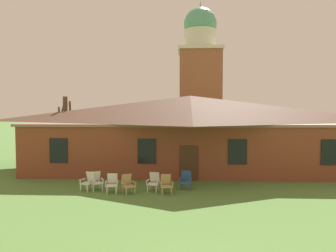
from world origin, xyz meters
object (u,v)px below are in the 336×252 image
Objects in this scene: lawn_chair_left_end at (112,183)px; lawn_chair_right_end at (154,181)px; lawn_chair_near_door at (96,180)px; lawn_chair_far_side at (166,184)px; lawn_chair_under_eave at (186,180)px; lawn_chair_middle at (128,184)px; lawn_chair_by_porch at (88,181)px.

lawn_chair_right_end is (2.11, 0.41, 0.00)m from lawn_chair_left_end.
lawn_chair_far_side is (3.75, -0.55, 0.00)m from lawn_chair_near_door.
lawn_chair_right_end is at bearing 10.90° from lawn_chair_left_end.
lawn_chair_right_end is at bearing 144.91° from lawn_chair_far_side.
lawn_chair_near_door is 1.00× the size of lawn_chair_under_eave.
lawn_chair_far_side is at bearing -8.38° from lawn_chair_near_door.
lawn_chair_near_door is at bearing 160.69° from lawn_chair_middle.
lawn_chair_middle is at bearing -177.76° from lawn_chair_far_side.
lawn_chair_far_side is at bearing 2.24° from lawn_chair_middle.
lawn_chair_far_side is (0.68, -0.48, 0.00)m from lawn_chair_right_end.
lawn_chair_near_door is at bearing 14.42° from lawn_chair_by_porch.
lawn_chair_under_eave is (1.00, 0.93, 0.00)m from lawn_chair_far_side.
lawn_chair_left_end is (1.35, -0.38, 0.00)m from lawn_chair_by_porch.
lawn_chair_left_end and lawn_chair_under_eave have the same top height.
lawn_chair_far_side is 1.00× the size of lawn_chair_under_eave.
lawn_chair_near_door is 1.00× the size of lawn_chair_right_end.
lawn_chair_left_end is at bearing 178.54° from lawn_chair_far_side.
lawn_chair_by_porch is 1.40m from lawn_chair_left_end.
lawn_chair_far_side is 1.37m from lawn_chair_under_eave.
lawn_chair_far_side and lawn_chair_under_eave have the same top height.
lawn_chair_near_door and lawn_chair_under_eave have the same top height.
lawn_chair_right_end is (3.07, -0.08, 0.00)m from lawn_chair_near_door.
lawn_chair_left_end is 2.78m from lawn_chair_far_side.
lawn_chair_near_door is 1.90m from lawn_chair_middle.
lawn_chair_left_end is at bearing -15.78° from lawn_chair_by_porch.
lawn_chair_near_door and lawn_chair_middle have the same top height.
lawn_chair_by_porch is at bearing 164.22° from lawn_chair_left_end.
lawn_chair_middle is at bearing -161.22° from lawn_chair_under_eave.
lawn_chair_left_end is 3.88m from lawn_chair_under_eave.
lawn_chair_left_end is at bearing -167.24° from lawn_chair_under_eave.
lawn_chair_by_porch and lawn_chair_middle have the same top height.
lawn_chair_under_eave is (3.79, 0.86, 0.00)m from lawn_chair_left_end.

